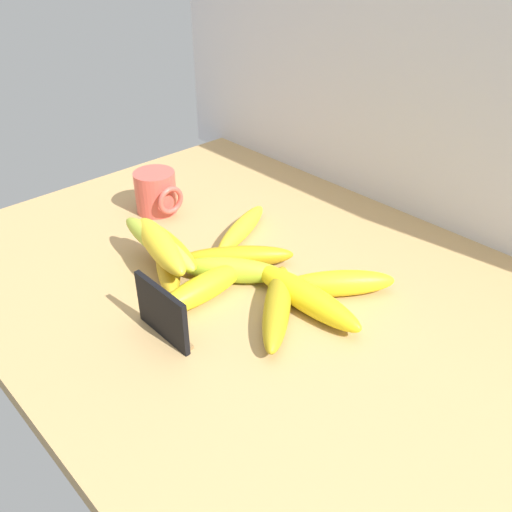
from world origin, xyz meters
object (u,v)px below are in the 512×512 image
(banana_3, at_px, (277,306))
(banana_5, at_px, (338,283))
(banana_4, at_px, (203,288))
(banana_9, at_px, (160,245))
(banana_8, at_px, (158,243))
(banana_10, at_px, (168,245))
(coffee_mug, at_px, (156,192))
(banana_7, at_px, (242,229))
(banana_0, at_px, (232,270))
(banana_2, at_px, (237,257))
(chalkboard_sign, at_px, (163,314))
(banana_6, at_px, (168,265))
(banana_1, at_px, (305,296))

(banana_3, bearing_deg, banana_5, 77.13)
(banana_4, xyz_separation_m, banana_9, (-0.09, -0.01, 0.04))
(banana_3, xyz_separation_m, banana_8, (-0.21, -0.06, 0.04))
(banana_8, height_order, banana_10, banana_8)
(coffee_mug, relative_size, banana_4, 0.57)
(banana_3, distance_m, banana_7, 0.24)
(banana_0, height_order, banana_7, banana_0)
(banana_2, relative_size, banana_3, 0.94)
(banana_2, distance_m, banana_10, 0.12)
(banana_10, bearing_deg, chalkboard_sign, -38.74)
(banana_10, bearing_deg, banana_3, 13.28)
(banana_6, bearing_deg, banana_2, 59.34)
(chalkboard_sign, distance_m, banana_8, 0.16)
(banana_0, xyz_separation_m, banana_9, (-0.09, -0.07, 0.04))
(banana_2, bearing_deg, banana_1, -0.24)
(chalkboard_sign, xyz_separation_m, banana_4, (-0.03, 0.09, -0.02))
(banana_9, bearing_deg, banana_6, 67.68)
(banana_5, xyz_separation_m, banana_6, (-0.22, -0.16, -0.00))
(banana_0, xyz_separation_m, banana_5, (0.14, 0.10, 0.00))
(banana_3, relative_size, banana_9, 1.10)
(chalkboard_sign, bearing_deg, banana_2, 107.97)
(banana_1, bearing_deg, banana_2, 179.76)
(banana_2, relative_size, banana_8, 0.94)
(coffee_mug, xyz_separation_m, banana_7, (0.19, 0.05, -0.02))
(banana_10, bearing_deg, banana_4, -3.75)
(banana_5, xyz_separation_m, banana_7, (-0.23, 0.01, -0.00))
(banana_0, height_order, banana_1, banana_1)
(chalkboard_sign, relative_size, coffee_mug, 1.16)
(chalkboard_sign, xyz_separation_m, banana_9, (-0.12, 0.08, 0.02))
(banana_8, relative_size, banana_9, 1.10)
(banana_0, distance_m, banana_1, 0.13)
(coffee_mug, bearing_deg, banana_10, -29.29)
(banana_5, xyz_separation_m, banana_10, (-0.23, -0.16, 0.03))
(banana_5, relative_size, banana_7, 0.99)
(banana_2, xyz_separation_m, banana_6, (-0.06, -0.10, -0.00))
(banana_1, xyz_separation_m, banana_9, (-0.22, -0.11, 0.04))
(banana_3, relative_size, banana_6, 1.18)
(banana_6, bearing_deg, chalkboard_sign, -37.34)
(banana_2, xyz_separation_m, banana_5, (0.16, 0.06, 0.00))
(banana_2, bearing_deg, banana_3, -17.90)
(banana_1, relative_size, banana_9, 1.15)
(banana_6, bearing_deg, banana_0, 37.88)
(banana_9, xyz_separation_m, banana_10, (0.00, 0.01, -0.00))
(banana_5, bearing_deg, banana_10, -145.33)
(banana_0, height_order, banana_4, banana_4)
(banana_10, bearing_deg, banana_2, 56.96)
(banana_2, xyz_separation_m, banana_8, (-0.07, -0.10, 0.04))
(banana_4, relative_size, banana_9, 0.92)
(chalkboard_sign, height_order, banana_5, chalkboard_sign)
(chalkboard_sign, distance_m, banana_0, 0.16)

